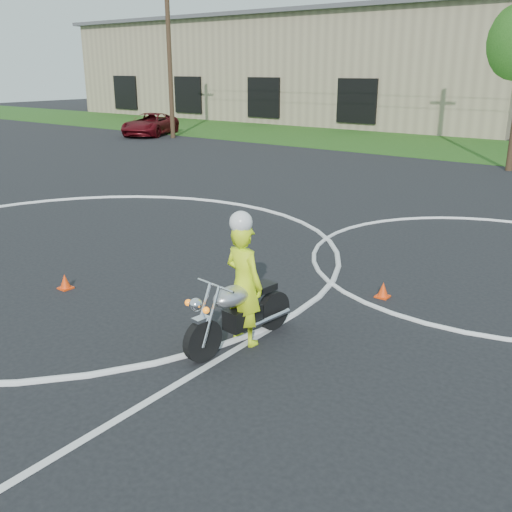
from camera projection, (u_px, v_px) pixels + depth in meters
The scene contains 7 objects.
grass_strip at pixel (443, 146), 31.63m from camera, with size 120.00×10.00×0.02m, color #1E4714.
course_markings at pixel (189, 255), 13.23m from camera, with size 19.05×19.05×0.12m.
primary_motorcycle at pixel (238, 312), 8.77m from camera, with size 0.78×2.18×1.15m.
rider_primary_grp at pixel (244, 281), 8.72m from camera, with size 0.76×0.55×2.13m.
pickup_grp at pixel (150, 124), 36.85m from camera, with size 4.11×5.51×1.39m.
traffic_cones at pixel (230, 273), 11.65m from camera, with size 21.23×12.21×0.30m.
warehouse at pixel (300, 68), 50.49m from camera, with size 41.00×17.00×8.30m.
Camera 1 is at (11.00, -4.74, 4.12)m, focal length 40.00 mm.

